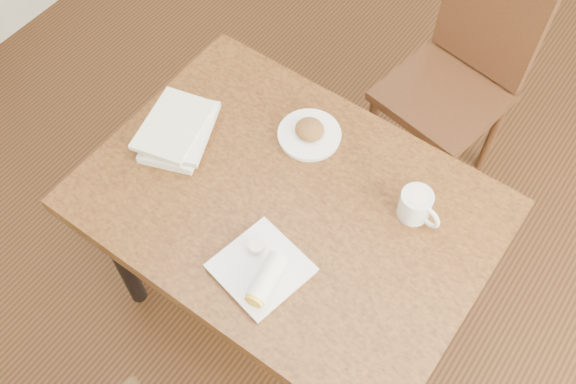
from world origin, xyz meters
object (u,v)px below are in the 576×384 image
Objects in this scene: plate_scone at (309,133)px; book_stack at (179,130)px; chair_far at (461,71)px; coffee_mug at (416,205)px; table at (288,215)px; plate_burrito at (262,271)px.

book_stack is (-0.33, -0.24, 0.01)m from plate_scone.
chair_far is 6.98× the size of coffee_mug.
chair_far is at bearing 61.03° from book_stack.
table is at bearing 0.98° from book_stack.
plate_scone is at bearing 35.94° from book_stack.
book_stack is at bearing -179.02° from table.
chair_far is 1.20m from plate_burrito.
chair_far is at bearing 88.23° from plate_burrito.
book_stack is at bearing -165.84° from coffee_mug.
plate_scone is at bearing -105.72° from chair_far.
plate_burrito reaches higher than book_stack.
coffee_mug is (0.40, -0.05, 0.03)m from plate_scone.
plate_burrito is at bearing -91.77° from chair_far.
book_stack is at bearing -144.06° from plate_scone.
coffee_mug is (0.32, 0.18, 0.13)m from table.
coffee_mug is at bearing -7.41° from plate_scone.
chair_far is at bearing 74.28° from plate_scone.
plate_scone is 1.45× the size of coffee_mug.
plate_scone is 0.65× the size of book_stack.
coffee_mug is at bearing 14.16° from book_stack.
coffee_mug is 0.75m from book_stack.
book_stack is (-0.41, -0.01, 0.12)m from table.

